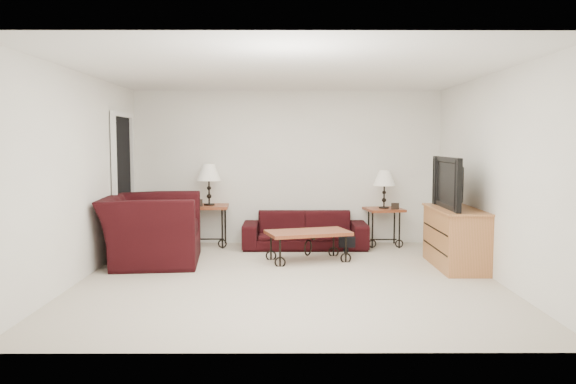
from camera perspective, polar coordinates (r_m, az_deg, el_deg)
The scene contains 20 objects.
ground at distance 7.09m, azimuth 0.02°, elevation -8.58°, with size 5.00×5.00×0.00m, color #BAB09F.
wall_back at distance 9.40m, azimuth -0.04°, elevation 2.47°, with size 5.00×0.02×2.50m, color white.
wall_front at distance 4.41m, azimuth 0.16°, elevation -0.37°, with size 5.00×0.02×2.50m, color white.
wall_left at distance 7.33m, azimuth -19.93°, elevation 1.47°, with size 0.02×5.00×2.50m, color white.
wall_right at distance 7.35m, azimuth 19.91°, elevation 1.48°, with size 0.02×5.00×2.50m, color white.
ceiling at distance 6.94m, azimuth 0.02°, elevation 11.92°, with size 5.00×5.00×0.00m, color white.
doorway at distance 8.90m, azimuth -16.13°, elevation 0.65°, with size 0.08×0.94×2.04m, color black.
sofa at distance 9.02m, azimuth 1.69°, elevation -3.81°, with size 1.94×0.76×0.57m, color black.
side_table_left at distance 9.27m, azimuth -7.83°, elevation -3.33°, with size 0.60×0.60×0.66m, color brown.
side_table_right at distance 9.32m, azimuth 9.50°, elevation -3.46°, with size 0.56×0.56×0.61m, color brown.
lamp_left at distance 9.20m, azimuth -7.88°, elevation 0.74°, with size 0.37×0.37×0.66m, color black, non-canonical shape.
lamp_right at distance 9.25m, azimuth 9.56°, elevation 0.27°, with size 0.34×0.34×0.61m, color black, non-canonical shape.
photo_frame_left at distance 9.09m, azimuth -8.92°, elevation -1.06°, with size 0.13×0.02×0.11m, color black.
photo_frame_right at distance 9.16m, azimuth 10.62°, elevation -1.39°, with size 0.12×0.02×0.10m, color black.
coffee_table at distance 8.05m, azimuth 2.01°, elevation -5.40°, with size 1.13×0.61×0.42m, color brown.
armchair at distance 8.10m, azimuth -13.41°, elevation -3.63°, with size 1.44×1.26×0.94m, color black.
throw_pillow at distance 8.01m, azimuth -12.46°, elevation -3.33°, with size 0.42×0.11×0.42m, color #B23A16.
tv_stand at distance 7.95m, azimuth 16.34°, elevation -4.39°, with size 0.55×1.31×0.79m, color #B76D44.
television at distance 7.86m, azimuth 16.33°, elevation 0.89°, with size 1.18×0.15×0.68m, color black.
backpack at distance 8.60m, azimuth 5.80°, elevation -4.55°, with size 0.37×0.28×0.48m, color black.
Camera 1 is at (-0.03, -6.89, 1.66)m, focal length 35.70 mm.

